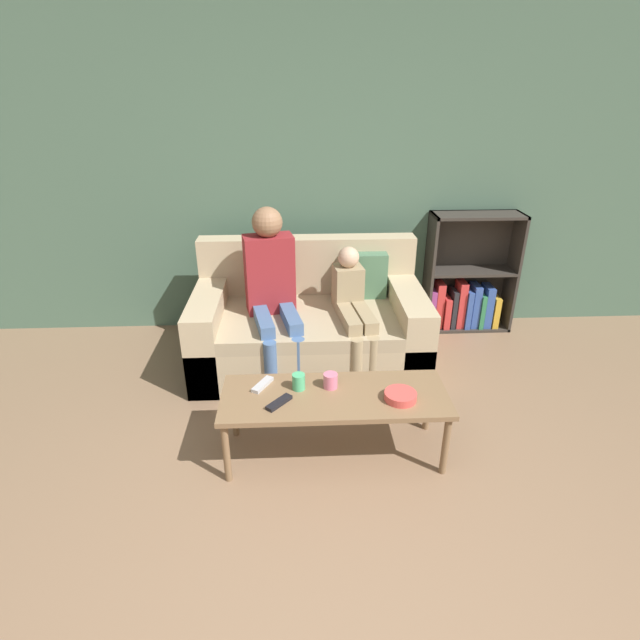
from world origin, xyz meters
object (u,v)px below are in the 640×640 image
object	(u,v)px
coffee_table	(335,400)
tv_remote_1	(279,403)
bookshelf	(466,287)
cup_near	(330,381)
cup_far	(299,382)
person_child	(353,307)
tv_remote_0	(263,385)
snack_bowl	(400,396)
person_adult	(272,281)
couch	(310,326)

from	to	relation	value
coffee_table	tv_remote_1	bearing A→B (deg)	-165.88
bookshelf	tv_remote_1	world-z (taller)	bookshelf
cup_near	cup_far	bearing A→B (deg)	-177.42
cup_far	tv_remote_1	world-z (taller)	cup_far
cup_near	cup_far	xyz separation A→B (m)	(-0.18, -0.01, 0.00)
person_child	cup_far	world-z (taller)	person_child
person_child	tv_remote_0	bearing A→B (deg)	-134.12
tv_remote_1	snack_bowl	xyz separation A→B (m)	(0.67, 0.01, 0.01)
cup_far	coffee_table	bearing A→B (deg)	-18.86
coffee_table	tv_remote_0	world-z (taller)	tv_remote_0
bookshelf	person_adult	world-z (taller)	person_adult
bookshelf	person_child	bearing A→B (deg)	-146.35
cup_far	snack_bowl	xyz separation A→B (m)	(0.56, -0.13, -0.03)
cup_far	couch	bearing A→B (deg)	84.90
couch	bookshelf	size ratio (longest dim) A/B	1.67
couch	person_adult	xyz separation A→B (m)	(-0.27, -0.09, 0.41)
person_adult	snack_bowl	bearing A→B (deg)	-67.21
cup_near	snack_bowl	size ratio (longest dim) A/B	0.48
coffee_table	person_adult	xyz separation A→B (m)	(-0.38, 1.02, 0.33)
bookshelf	cup_near	size ratio (longest dim) A/B	11.77
coffee_table	snack_bowl	world-z (taller)	snack_bowl
bookshelf	cup_far	distance (m)	2.19
tv_remote_1	cup_near	bearing A→B (deg)	69.32
person_child	cup_far	bearing A→B (deg)	-122.71
person_adult	tv_remote_0	distance (m)	0.96
bookshelf	cup_near	distance (m)	2.06
person_adult	cup_near	world-z (taller)	person_adult
person_adult	tv_remote_0	size ratio (longest dim) A/B	7.16
bookshelf	person_adult	size ratio (longest dim) A/B	0.84
bookshelf	person_child	world-z (taller)	bookshelf
couch	cup_far	distance (m)	1.07
cup_far	bookshelf	bearing A→B (deg)	46.97
bookshelf	coffee_table	size ratio (longest dim) A/B	0.80
person_child	cup_far	xyz separation A→B (m)	(-0.41, -0.88, -0.06)
couch	tv_remote_1	xyz separation A→B (m)	(-0.20, -1.20, 0.13)
bookshelf	person_child	size ratio (longest dim) A/B	1.11
bookshelf	cup_near	world-z (taller)	bookshelf
person_child	tv_remote_1	bearing A→B (deg)	-124.56
bookshelf	cup_near	xyz separation A→B (m)	(-1.31, -1.59, 0.08)
tv_remote_1	snack_bowl	distance (m)	0.67
person_adult	cup_near	size ratio (longest dim) A/B	14.00
person_adult	tv_remote_1	bearing A→B (deg)	-97.90
couch	snack_bowl	xyz separation A→B (m)	(0.47, -1.18, 0.14)
couch	tv_remote_1	size ratio (longest dim) A/B	10.81
coffee_table	person_adult	size ratio (longest dim) A/B	1.05
bookshelf	cup_near	bearing A→B (deg)	-129.45
tv_remote_1	bookshelf	bearing A→B (deg)	88.74
tv_remote_0	coffee_table	bearing A→B (deg)	15.14
cup_near	tv_remote_0	size ratio (longest dim) A/B	0.51
coffee_table	tv_remote_1	xyz separation A→B (m)	(-0.31, -0.08, 0.05)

